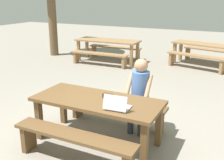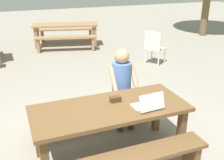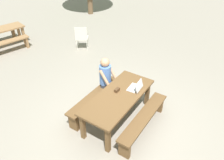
{
  "view_description": "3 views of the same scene",
  "coord_description": "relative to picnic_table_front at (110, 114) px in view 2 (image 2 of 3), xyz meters",
  "views": [
    {
      "loc": [
        1.9,
        -3.34,
        2.22
      ],
      "look_at": [
        0.13,
        0.25,
        0.97
      ],
      "focal_mm": 43.72,
      "sensor_mm": 36.0,
      "label": 1
    },
    {
      "loc": [
        -1.09,
        -2.83,
        2.31
      ],
      "look_at": [
        0.13,
        0.25,
        0.97
      ],
      "focal_mm": 43.58,
      "sensor_mm": 36.0,
      "label": 2
    },
    {
      "loc": [
        -3.27,
        -2.0,
        3.77
      ],
      "look_at": [
        0.13,
        0.25,
        0.97
      ],
      "focal_mm": 35.37,
      "sensor_mm": 36.0,
      "label": 3
    }
  ],
  "objects": [
    {
      "name": "ground_plane",
      "position": [
        0.0,
        0.0,
        -0.62
      ],
      "size": [
        30.0,
        30.0,
        0.0
      ],
      "primitive_type": "plane",
      "color": "gray"
    },
    {
      "name": "picnic_table_front",
      "position": [
        0.0,
        0.0,
        0.0
      ],
      "size": [
        1.97,
        0.84,
        0.72
      ],
      "color": "brown",
      "rests_on": "ground"
    },
    {
      "name": "bench_far",
      "position": [
        0.0,
        0.66,
        -0.28
      ],
      "size": [
        1.81,
        0.3,
        0.45
      ],
      "color": "brown",
      "rests_on": "ground"
    },
    {
      "name": "laptop",
      "position": [
        0.43,
        -0.2,
        0.15
      ],
      "size": [
        0.36,
        0.3,
        0.22
      ],
      "rotation": [
        0.0,
        0.0,
        3.21
      ],
      "color": "silver",
      "rests_on": "picnic_table_front"
    },
    {
      "name": "small_pouch",
      "position": [
        0.12,
        0.11,
        0.14
      ],
      "size": [
        0.14,
        0.07,
        0.07
      ],
      "color": "#4C331E",
      "rests_on": "picnic_table_front"
    },
    {
      "name": "person_seated",
      "position": [
        0.45,
        0.62,
        0.12
      ],
      "size": [
        0.4,
        0.4,
        1.25
      ],
      "color": "#333847",
      "rests_on": "ground"
    },
    {
      "name": "plastic_chair",
      "position": [
        2.44,
        3.12,
        -0.16
      ],
      "size": [
        0.61,
        0.61,
        0.89
      ],
      "rotation": [
        0.0,
        0.0,
        2.16
      ],
      "color": "silver",
      "rests_on": "ground"
    },
    {
      "name": "picnic_table_rear",
      "position": [
        0.72,
        5.77,
        -0.01
      ],
      "size": [
        2.14,
        1.12,
        0.73
      ],
      "rotation": [
        0.0,
        0.0,
        -0.24
      ],
      "color": "#9E754C",
      "rests_on": "ground"
    },
    {
      "name": "bench_rear_south",
      "position": [
        0.58,
        5.18,
        -0.27
      ],
      "size": [
        1.85,
        0.73,
        0.46
      ],
      "rotation": [
        0.0,
        0.0,
        -0.24
      ],
      "color": "#9E754C",
      "rests_on": "ground"
    },
    {
      "name": "bench_rear_north",
      "position": [
        0.86,
        6.36,
        -0.27
      ],
      "size": [
        1.85,
        0.73,
        0.46
      ],
      "rotation": [
        0.0,
        0.0,
        -0.24
      ],
      "color": "#9E754C",
      "rests_on": "ground"
    }
  ]
}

